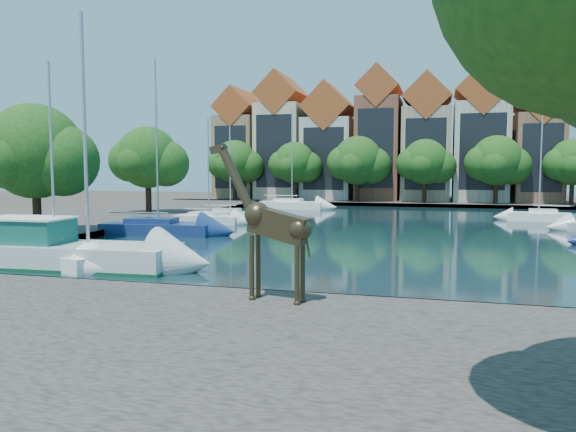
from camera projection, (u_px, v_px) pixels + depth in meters
The scene contains 28 objects.
ground at pixel (322, 307), 18.87m from camera, with size 160.00×160.00×0.00m, color #38332B.
water_basin at pixel (387, 230), 41.95m from camera, with size 38.00×50.00×0.08m, color black.
near_quay at pixel (257, 374), 12.12m from camera, with size 50.00×14.00×0.50m, color #514A46.
far_quay at pixel (409, 201), 72.70m from camera, with size 60.00×16.00×0.50m, color #514A46.
left_quay at pixel (95, 219), 48.42m from camera, with size 14.00×52.00×0.50m, color #514A46.
townhouse_west_end at pixel (242, 148), 78.05m from camera, with size 5.44×9.18×14.93m.
townhouse_west_mid at pixel (283, 141), 76.41m from camera, with size 5.94×9.18×16.79m.
townhouse_west_inner at pixel (330, 147), 74.80m from camera, with size 6.43×9.18×15.15m.
townhouse_center at pixel (379, 139), 73.02m from camera, with size 5.44×9.18×16.93m.
townhouse_east_inner at pixel (426, 143), 71.52m from camera, with size 5.94×9.18×15.79m.
townhouse_east_mid at pixel (480, 140), 69.80m from camera, with size 6.43×9.18×16.65m.
townhouse_east_end at pixel (536, 147), 68.20m from camera, with size 5.44×9.18×14.43m.
far_tree_far_west at pixel (235, 163), 72.67m from camera, with size 7.28×5.60×7.68m.
far_tree_west at pixel (295, 164), 70.60m from camera, with size 6.76×5.20×7.36m.
far_tree_mid_west at pixel (359, 162), 68.50m from camera, with size 7.80×6.00×8.00m.
far_tree_mid_east at pixel (426, 163), 66.44m from camera, with size 7.02×5.40×7.52m.
far_tree_east at pixel (498, 162), 64.35m from camera, with size 7.54×5.80×7.84m.
far_tree_far_east at pixel (574, 164), 62.29m from camera, with size 6.76×5.20×7.36m.
side_tree_left_near at pixel (36, 155), 35.35m from camera, with size 7.80×6.00×8.20m.
side_tree_left_far at pixel (149, 160), 51.01m from camera, with size 7.28×5.60×7.88m.
giraffe_statue at pixel (271, 224), 17.57m from camera, with size 3.46×0.94×4.95m.
motorsailer at pixel (57, 248), 26.01m from camera, with size 10.81×3.67×11.47m.
sailboat_left_a at pixel (55, 255), 26.18m from camera, with size 6.50×3.95×9.41m.
sailboat_left_b at pixel (158, 226), 38.43m from camera, with size 7.77×3.34×11.87m.
sailboat_left_c at pixel (209, 217), 46.33m from camera, with size 5.86×2.54×8.62m.
sailboat_left_d at pixel (231, 214), 49.50m from camera, with size 5.47×2.27×8.20m.
sailboat_left_e at pixel (292, 203), 62.04m from camera, with size 7.04×2.58×10.77m.
sailboat_right_d at pixel (539, 214), 48.02m from camera, with size 5.27×2.35×10.15m.
Camera 1 is at (3.72, -18.19, 4.70)m, focal length 35.00 mm.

